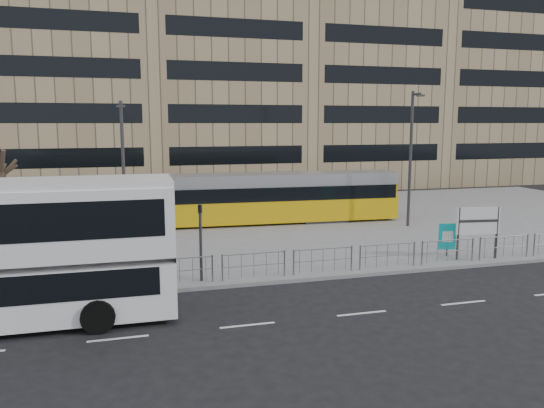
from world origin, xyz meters
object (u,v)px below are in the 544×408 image
object	(u,v)px
tram	(189,200)
pedestrian	(46,258)
ad_panel	(447,237)
lamp_post_east	(411,154)
lamp_post_west	(123,164)
station_sign	(478,223)
traffic_light_west	(201,233)

from	to	relation	value
tram	pedestrian	world-z (taller)	tram
ad_panel	lamp_post_east	size ratio (longest dim) A/B	0.19
pedestrian	tram	bearing A→B (deg)	-60.33
tram	lamp_post_east	size ratio (longest dim) A/B	3.28
lamp_post_west	tram	bearing A→B (deg)	37.49
tram	station_sign	bearing A→B (deg)	-41.36
traffic_light_west	lamp_post_east	bearing A→B (deg)	49.72
pedestrian	lamp_post_east	xyz separation A→B (m)	(19.91, 6.03, 3.60)
tram	pedestrian	distance (m)	11.93
ad_panel	lamp_post_east	xyz separation A→B (m)	(2.03, 7.11, 3.53)
tram	lamp_post_west	size ratio (longest dim) A/B	3.60
ad_panel	lamp_post_east	bearing A→B (deg)	86.41
station_sign	lamp_post_west	world-z (taller)	lamp_post_west
lamp_post_west	station_sign	bearing A→B (deg)	-29.20
ad_panel	lamp_post_east	distance (m)	8.19
tram	lamp_post_west	bearing A→B (deg)	-139.62
ad_panel	lamp_post_west	size ratio (longest dim) A/B	0.21
pedestrian	traffic_light_west	bearing A→B (deg)	-133.25
tram	ad_panel	xyz separation A→B (m)	(10.98, -10.79, -0.66)
traffic_light_west	pedestrian	bearing A→B (deg)	-178.63
lamp_post_west	lamp_post_east	xyz separation A→B (m)	(16.76, -0.80, 0.36)
station_sign	traffic_light_west	xyz separation A→B (m)	(-12.86, -0.03, 0.28)
tram	traffic_light_west	size ratio (longest dim) A/B	8.62
tram	lamp_post_east	world-z (taller)	lamp_post_east
traffic_light_west	lamp_post_west	size ratio (longest dim) A/B	0.42
lamp_post_east	lamp_post_west	bearing A→B (deg)	177.26
ad_panel	lamp_post_west	xyz separation A→B (m)	(-14.73, 7.91, 3.17)
station_sign	lamp_post_east	world-z (taller)	lamp_post_east
ad_panel	lamp_post_west	distance (m)	17.02
tram	lamp_post_east	bearing A→B (deg)	-12.91
tram	station_sign	xyz separation A→B (m)	(11.98, -11.67, 0.12)
traffic_light_west	lamp_post_east	size ratio (longest dim) A/B	0.38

